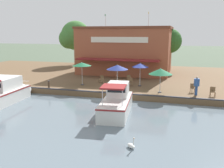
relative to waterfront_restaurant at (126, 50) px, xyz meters
name	(u,v)px	position (x,y,z in m)	size (l,w,h in m)	color
ground_plane	(110,100)	(13.28, 1.50, -3.80)	(220.00, 220.00, 0.00)	#4C5B47
quay_deck	(133,77)	(2.28, 1.50, -3.50)	(22.00, 56.00, 0.60)	brown
quay_edge_fender	(110,93)	(13.18, 1.50, -3.15)	(0.20, 50.40, 0.10)	#2D2D33
waterfront_restaurant	(126,50)	(0.00, 0.00, 0.00)	(10.55, 12.50, 8.37)	brown
patio_umbrella_mid_patio_left	(161,71)	(11.60, 5.92, -1.17)	(2.21, 2.21, 2.34)	#B7B7B7
patio_umbrella_mid_patio_right	(117,67)	(11.08, 1.61, -1.00)	(2.16, 2.16, 2.46)	#B7B7B7
patio_umbrella_far_corner	(140,65)	(9.15, 3.59, -0.98)	(1.74, 1.74, 2.47)	#B7B7B7
patio_umbrella_by_entrance	(82,64)	(10.32, -2.52, -0.93)	(2.03, 2.03, 2.50)	#B7B7B7
cafe_chair_back_row_seat	(130,81)	(9.28, 2.59, -2.72)	(0.53, 0.53, 0.85)	brown
cafe_chair_facing_river	(129,78)	(7.59, 2.07, -2.72)	(0.58, 0.58, 0.85)	brown
cafe_chair_far_corner_seat	(101,79)	(8.72, -0.86, -2.72)	(0.53, 0.53, 0.85)	brown
cafe_chair_mid_patio	(213,91)	(11.79, 10.57, -2.72)	(0.44, 0.44, 0.85)	brown
cafe_chair_beside_entrance	(193,88)	(10.72, 8.93, -2.72)	(0.56, 0.56, 0.85)	brown
person_near_entrance	(197,83)	(11.75, 9.18, -2.09)	(0.49, 0.49, 1.75)	#2D5193
motorboat_fourth_along	(0,93)	(17.15, -7.50, -2.89)	(8.24, 3.36, 2.33)	silver
motorboat_mid_row	(117,101)	(16.69, 3.11, -2.92)	(6.50, 2.60, 2.43)	silver
mooring_post	(49,85)	(12.93, -5.09, -2.79)	(0.22, 0.22, 0.80)	#473323
swan	(131,145)	(22.77, 5.47, -3.57)	(0.59, 0.60, 0.69)	white
tree_downstream_bank	(74,36)	(-6.16, -10.85, 1.79)	(5.36, 5.10, 7.69)	brown
tree_upstream_bank	(168,42)	(-2.95, 5.68, 1.09)	(3.74, 3.56, 6.18)	brown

